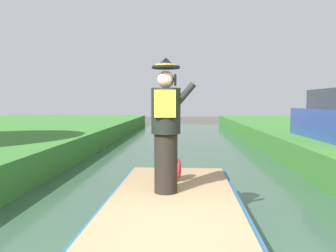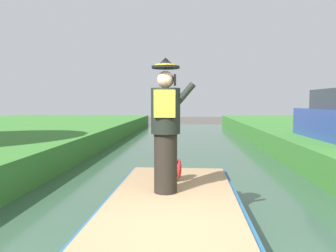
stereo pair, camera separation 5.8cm
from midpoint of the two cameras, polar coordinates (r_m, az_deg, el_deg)
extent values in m
cube|color=#23517A|center=(4.48, 1.18, -16.45)|extent=(1.86, 4.23, 0.56)
cube|color=#997A56|center=(4.38, 1.19, -12.72)|extent=(1.71, 3.89, 0.05)
cylinder|color=black|center=(4.53, -0.05, -6.49)|extent=(0.32, 0.32, 0.82)
cylinder|color=black|center=(4.45, -0.05, 2.65)|extent=(0.40, 0.40, 0.62)
cube|color=gold|center=(4.26, -0.21, 3.93)|extent=(0.28, 0.06, 0.36)
sphere|color=#DBA884|center=(4.46, -0.05, 8.12)|extent=(0.23, 0.23, 0.23)
cylinder|color=black|center=(4.47, -0.05, 10.23)|extent=(0.38, 0.38, 0.03)
cone|color=black|center=(4.48, -0.05, 11.12)|extent=(0.26, 0.26, 0.12)
cylinder|color=gold|center=(4.47, -0.05, 10.55)|extent=(0.29, 0.29, 0.02)
cylinder|color=black|center=(4.40, 2.79, 4.98)|extent=(0.38, 0.09, 0.43)
cube|color=black|center=(4.39, 1.61, 8.05)|extent=(0.03, 0.08, 0.15)
ellipsoid|color=green|center=(5.19, 0.69, -7.47)|extent=(0.26, 0.32, 0.40)
sphere|color=green|center=(5.10, 0.67, -4.59)|extent=(0.20, 0.20, 0.20)
cone|color=yellow|center=(5.00, 0.62, -4.88)|extent=(0.09, 0.09, 0.09)
ellipsoid|color=red|center=(5.20, -0.86, -7.45)|extent=(0.08, 0.20, 0.32)
ellipsoid|color=red|center=(5.18, 2.25, -7.49)|extent=(0.08, 0.20, 0.32)
camera|label=1|loc=(0.03, -89.65, 0.03)|focal=34.85mm
camera|label=2|loc=(0.03, 90.35, -0.03)|focal=34.85mm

